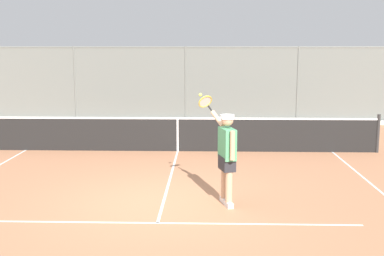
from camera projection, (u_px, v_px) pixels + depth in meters
The scene contains 5 objects.
ground_plane at pixel (163, 202), 8.98m from camera, with size 60.00×60.00×0.00m, color #B27551.
court_line_markings at pixel (155, 230), 7.59m from camera, with size 8.71×10.23×0.01m.
fence_backdrop at pixel (186, 88), 18.91m from camera, with size 20.06×1.37×2.94m.
tennis_net at pixel (178, 134), 13.36m from camera, with size 11.19×0.09×1.07m.
tennis_player at pixel (226, 152), 8.71m from camera, with size 0.74×1.29×1.98m.
Camera 1 is at (-0.80, 8.60, 2.86)m, focal length 44.67 mm.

